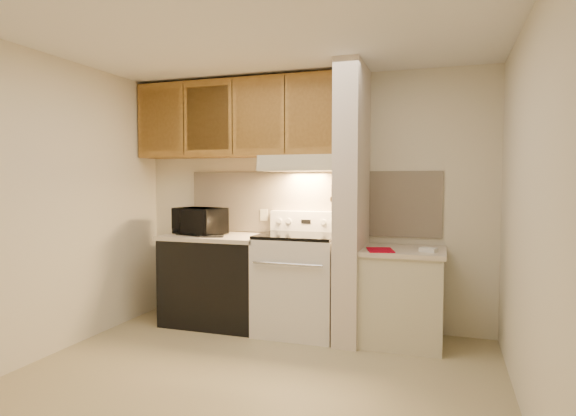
% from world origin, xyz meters
% --- Properties ---
extents(floor, '(3.60, 3.60, 0.00)m').
position_xyz_m(floor, '(0.00, 0.00, 0.00)').
color(floor, tan).
rests_on(floor, ground).
extents(ceiling, '(3.60, 3.60, 0.00)m').
position_xyz_m(ceiling, '(0.00, 0.00, 2.50)').
color(ceiling, white).
rests_on(ceiling, wall_back).
extents(wall_back, '(3.60, 2.50, 0.02)m').
position_xyz_m(wall_back, '(0.00, 1.50, 1.25)').
color(wall_back, beige).
rests_on(wall_back, floor).
extents(wall_left, '(0.02, 3.00, 2.50)m').
position_xyz_m(wall_left, '(-1.80, 0.00, 1.25)').
color(wall_left, beige).
rests_on(wall_left, floor).
extents(wall_right, '(0.02, 3.00, 2.50)m').
position_xyz_m(wall_right, '(1.80, 0.00, 1.25)').
color(wall_right, beige).
rests_on(wall_right, floor).
extents(backsplash, '(2.60, 0.02, 0.63)m').
position_xyz_m(backsplash, '(0.00, 1.49, 1.24)').
color(backsplash, beige).
rests_on(backsplash, wall_back).
extents(range_body, '(0.76, 0.65, 0.92)m').
position_xyz_m(range_body, '(0.00, 1.16, 0.46)').
color(range_body, silver).
rests_on(range_body, floor).
extents(oven_window, '(0.50, 0.01, 0.30)m').
position_xyz_m(oven_window, '(0.00, 0.84, 0.50)').
color(oven_window, black).
rests_on(oven_window, range_body).
extents(oven_handle, '(0.65, 0.02, 0.02)m').
position_xyz_m(oven_handle, '(0.00, 0.80, 0.72)').
color(oven_handle, silver).
rests_on(oven_handle, range_body).
extents(cooktop, '(0.74, 0.64, 0.03)m').
position_xyz_m(cooktop, '(0.00, 1.16, 0.94)').
color(cooktop, black).
rests_on(cooktop, range_body).
extents(range_backguard, '(0.76, 0.08, 0.20)m').
position_xyz_m(range_backguard, '(0.00, 1.44, 1.05)').
color(range_backguard, silver).
rests_on(range_backguard, range_body).
extents(range_display, '(0.10, 0.01, 0.04)m').
position_xyz_m(range_display, '(0.00, 1.40, 1.05)').
color(range_display, black).
rests_on(range_display, range_backguard).
extents(range_knob_left_outer, '(0.05, 0.02, 0.05)m').
position_xyz_m(range_knob_left_outer, '(-0.28, 1.40, 1.05)').
color(range_knob_left_outer, silver).
rests_on(range_knob_left_outer, range_backguard).
extents(range_knob_left_inner, '(0.05, 0.02, 0.05)m').
position_xyz_m(range_knob_left_inner, '(-0.18, 1.40, 1.05)').
color(range_knob_left_inner, silver).
rests_on(range_knob_left_inner, range_backguard).
extents(range_knob_right_inner, '(0.05, 0.02, 0.05)m').
position_xyz_m(range_knob_right_inner, '(0.18, 1.40, 1.05)').
color(range_knob_right_inner, silver).
rests_on(range_knob_right_inner, range_backguard).
extents(range_knob_right_outer, '(0.05, 0.02, 0.05)m').
position_xyz_m(range_knob_right_outer, '(0.28, 1.40, 1.05)').
color(range_knob_right_outer, silver).
rests_on(range_knob_right_outer, range_backguard).
extents(dishwasher_front, '(1.00, 0.63, 0.87)m').
position_xyz_m(dishwasher_front, '(-0.88, 1.17, 0.43)').
color(dishwasher_front, black).
rests_on(dishwasher_front, floor).
extents(left_countertop, '(1.04, 0.67, 0.04)m').
position_xyz_m(left_countertop, '(-0.88, 1.17, 0.89)').
color(left_countertop, beige).
rests_on(left_countertop, dishwasher_front).
extents(spoon_rest, '(0.24, 0.13, 0.02)m').
position_xyz_m(spoon_rest, '(-0.83, 0.97, 0.92)').
color(spoon_rest, black).
rests_on(spoon_rest, left_countertop).
extents(teal_jar, '(0.11, 0.11, 0.11)m').
position_xyz_m(teal_jar, '(-0.96, 1.08, 0.96)').
color(teal_jar, '#215D54').
rests_on(teal_jar, left_countertop).
extents(outlet, '(0.08, 0.01, 0.12)m').
position_xyz_m(outlet, '(-0.48, 1.48, 1.10)').
color(outlet, beige).
rests_on(outlet, backsplash).
extents(microwave, '(0.56, 0.45, 0.27)m').
position_xyz_m(microwave, '(-1.05, 1.15, 1.05)').
color(microwave, black).
rests_on(microwave, left_countertop).
extents(partition_pillar, '(0.22, 0.70, 2.50)m').
position_xyz_m(partition_pillar, '(0.51, 1.15, 1.25)').
color(partition_pillar, beige).
rests_on(partition_pillar, floor).
extents(pillar_trim, '(0.01, 0.70, 0.04)m').
position_xyz_m(pillar_trim, '(0.39, 1.15, 1.30)').
color(pillar_trim, olive).
rests_on(pillar_trim, partition_pillar).
extents(knife_strip, '(0.02, 0.42, 0.04)m').
position_xyz_m(knife_strip, '(0.39, 1.10, 1.32)').
color(knife_strip, black).
rests_on(knife_strip, partition_pillar).
extents(knife_blade_a, '(0.01, 0.03, 0.16)m').
position_xyz_m(knife_blade_a, '(0.38, 0.93, 1.22)').
color(knife_blade_a, silver).
rests_on(knife_blade_a, knife_strip).
extents(knife_handle_a, '(0.02, 0.02, 0.10)m').
position_xyz_m(knife_handle_a, '(0.38, 0.94, 1.37)').
color(knife_handle_a, black).
rests_on(knife_handle_a, knife_strip).
extents(knife_blade_b, '(0.01, 0.04, 0.18)m').
position_xyz_m(knife_blade_b, '(0.38, 1.03, 1.21)').
color(knife_blade_b, silver).
rests_on(knife_blade_b, knife_strip).
extents(knife_handle_b, '(0.02, 0.02, 0.10)m').
position_xyz_m(knife_handle_b, '(0.38, 1.01, 1.37)').
color(knife_handle_b, black).
rests_on(knife_handle_b, knife_strip).
extents(knife_blade_c, '(0.01, 0.04, 0.20)m').
position_xyz_m(knife_blade_c, '(0.38, 1.09, 1.20)').
color(knife_blade_c, silver).
rests_on(knife_blade_c, knife_strip).
extents(knife_handle_c, '(0.02, 0.02, 0.10)m').
position_xyz_m(knife_handle_c, '(0.38, 1.09, 1.37)').
color(knife_handle_c, black).
rests_on(knife_handle_c, knife_strip).
extents(knife_blade_d, '(0.01, 0.04, 0.16)m').
position_xyz_m(knife_blade_d, '(0.38, 1.17, 1.22)').
color(knife_blade_d, silver).
rests_on(knife_blade_d, knife_strip).
extents(knife_handle_d, '(0.02, 0.02, 0.10)m').
position_xyz_m(knife_handle_d, '(0.38, 1.19, 1.37)').
color(knife_handle_d, black).
rests_on(knife_handle_d, knife_strip).
extents(knife_blade_e, '(0.01, 0.04, 0.18)m').
position_xyz_m(knife_blade_e, '(0.38, 1.26, 1.21)').
color(knife_blade_e, silver).
rests_on(knife_blade_e, knife_strip).
extents(knife_handle_e, '(0.02, 0.02, 0.10)m').
position_xyz_m(knife_handle_e, '(0.38, 1.25, 1.37)').
color(knife_handle_e, black).
rests_on(knife_handle_e, knife_strip).
extents(oven_mitt, '(0.03, 0.11, 0.26)m').
position_xyz_m(oven_mitt, '(0.38, 1.32, 1.18)').
color(oven_mitt, slate).
rests_on(oven_mitt, partition_pillar).
extents(right_cab_base, '(0.70, 0.60, 0.81)m').
position_xyz_m(right_cab_base, '(0.97, 1.15, 0.40)').
color(right_cab_base, beige).
rests_on(right_cab_base, floor).
extents(right_countertop, '(0.74, 0.64, 0.04)m').
position_xyz_m(right_countertop, '(0.97, 1.15, 0.83)').
color(right_countertop, beige).
rests_on(right_countertop, right_cab_base).
extents(red_folder, '(0.28, 0.34, 0.01)m').
position_xyz_m(red_folder, '(0.79, 1.00, 0.85)').
color(red_folder, '#A50014').
rests_on(red_folder, right_countertop).
extents(white_box, '(0.16, 0.13, 0.04)m').
position_xyz_m(white_box, '(1.19, 1.05, 0.87)').
color(white_box, white).
rests_on(white_box, right_countertop).
extents(range_hood, '(0.78, 0.44, 0.15)m').
position_xyz_m(range_hood, '(0.00, 1.28, 1.62)').
color(range_hood, beige).
rests_on(range_hood, upper_cabinets).
extents(hood_lip, '(0.78, 0.04, 0.06)m').
position_xyz_m(hood_lip, '(0.00, 1.07, 1.58)').
color(hood_lip, beige).
rests_on(hood_lip, range_hood).
extents(upper_cabinets, '(2.18, 0.33, 0.77)m').
position_xyz_m(upper_cabinets, '(-0.69, 1.32, 2.08)').
color(upper_cabinets, olive).
rests_on(upper_cabinets, wall_back).
extents(cab_door_a, '(0.46, 0.01, 0.63)m').
position_xyz_m(cab_door_a, '(-1.51, 1.17, 2.08)').
color(cab_door_a, olive).
rests_on(cab_door_a, upper_cabinets).
extents(cab_gap_a, '(0.01, 0.01, 0.73)m').
position_xyz_m(cab_gap_a, '(-1.23, 1.16, 2.08)').
color(cab_gap_a, black).
rests_on(cab_gap_a, upper_cabinets).
extents(cab_door_b, '(0.46, 0.01, 0.63)m').
position_xyz_m(cab_door_b, '(-0.96, 1.17, 2.08)').
color(cab_door_b, olive).
rests_on(cab_door_b, upper_cabinets).
extents(cab_gap_b, '(0.01, 0.01, 0.73)m').
position_xyz_m(cab_gap_b, '(-0.69, 1.16, 2.08)').
color(cab_gap_b, black).
rests_on(cab_gap_b, upper_cabinets).
extents(cab_door_c, '(0.46, 0.01, 0.63)m').
position_xyz_m(cab_door_c, '(-0.42, 1.17, 2.08)').
color(cab_door_c, olive).
rests_on(cab_door_c, upper_cabinets).
extents(cab_gap_c, '(0.01, 0.01, 0.73)m').
position_xyz_m(cab_gap_c, '(-0.14, 1.16, 2.08)').
color(cab_gap_c, black).
rests_on(cab_gap_c, upper_cabinets).
extents(cab_door_d, '(0.46, 0.01, 0.63)m').
position_xyz_m(cab_door_d, '(0.13, 1.17, 2.08)').
color(cab_door_d, olive).
rests_on(cab_door_d, upper_cabinets).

